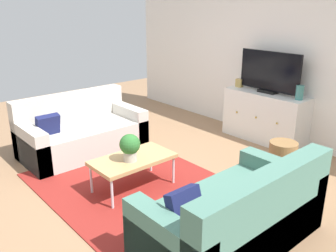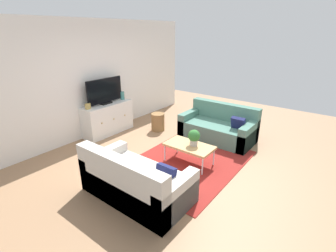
{
  "view_description": "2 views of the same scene",
  "coord_description": "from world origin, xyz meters",
  "px_view_note": "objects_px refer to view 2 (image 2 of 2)",
  "views": [
    {
      "loc": [
        3.07,
        -2.33,
        2.06
      ],
      "look_at": [
        0.0,
        0.33,
        0.66
      ],
      "focal_mm": 38.42,
      "sensor_mm": 36.0,
      "label": 1
    },
    {
      "loc": [
        -3.64,
        -2.44,
        2.45
      ],
      "look_at": [
        0.0,
        0.33,
        0.66
      ],
      "focal_mm": 26.3,
      "sensor_mm": 36.0,
      "label": 2
    }
  ],
  "objects_px": {
    "couch_right_side": "(219,128)",
    "tv_console": "(108,119)",
    "couch_left_side": "(134,183)",
    "glass_vase": "(122,96)",
    "mantel_clock": "(88,106)",
    "potted_plant": "(194,137)",
    "wicker_basket": "(158,122)",
    "coffee_table": "(189,146)",
    "flat_screen_tv": "(105,91)"
  },
  "relations": [
    {
      "from": "glass_vase",
      "to": "wicker_basket",
      "type": "height_order",
      "value": "glass_vase"
    },
    {
      "from": "tv_console",
      "to": "mantel_clock",
      "type": "relative_size",
      "value": 9.97
    },
    {
      "from": "couch_left_side",
      "to": "glass_vase",
      "type": "xyz_separation_m",
      "value": [
        2.02,
        2.37,
        0.59
      ]
    },
    {
      "from": "mantel_clock",
      "to": "wicker_basket",
      "type": "distance_m",
      "value": 1.78
    },
    {
      "from": "couch_left_side",
      "to": "flat_screen_tv",
      "type": "relative_size",
      "value": 1.69
    },
    {
      "from": "tv_console",
      "to": "glass_vase",
      "type": "xyz_separation_m",
      "value": [
        0.53,
        0.0,
        0.48
      ]
    },
    {
      "from": "flat_screen_tv",
      "to": "tv_console",
      "type": "bearing_deg",
      "value": -90.0
    },
    {
      "from": "mantel_clock",
      "to": "potted_plant",
      "type": "bearing_deg",
      "value": -78.46
    },
    {
      "from": "mantel_clock",
      "to": "wicker_basket",
      "type": "height_order",
      "value": "mantel_clock"
    },
    {
      "from": "coffee_table",
      "to": "potted_plant",
      "type": "bearing_deg",
      "value": -53.82
    },
    {
      "from": "coffee_table",
      "to": "mantel_clock",
      "type": "height_order",
      "value": "mantel_clock"
    },
    {
      "from": "wicker_basket",
      "to": "couch_left_side",
      "type": "bearing_deg",
      "value": -147.99
    },
    {
      "from": "couch_left_side",
      "to": "tv_console",
      "type": "xyz_separation_m",
      "value": [
        1.49,
        2.37,
        0.11
      ]
    },
    {
      "from": "glass_vase",
      "to": "mantel_clock",
      "type": "distance_m",
      "value": 1.06
    },
    {
      "from": "wicker_basket",
      "to": "coffee_table",
      "type": "bearing_deg",
      "value": -121.23
    },
    {
      "from": "coffee_table",
      "to": "mantel_clock",
      "type": "relative_size",
      "value": 7.18
    },
    {
      "from": "glass_vase",
      "to": "wicker_basket",
      "type": "xyz_separation_m",
      "value": [
        0.36,
        -0.89,
        -0.64
      ]
    },
    {
      "from": "coffee_table",
      "to": "glass_vase",
      "type": "bearing_deg",
      "value": 76.49
    },
    {
      "from": "couch_right_side",
      "to": "couch_left_side",
      "type": "bearing_deg",
      "value": 180.0
    },
    {
      "from": "flat_screen_tv",
      "to": "wicker_basket",
      "type": "relative_size",
      "value": 2.2
    },
    {
      "from": "flat_screen_tv",
      "to": "mantel_clock",
      "type": "distance_m",
      "value": 0.58
    },
    {
      "from": "couch_right_side",
      "to": "glass_vase",
      "type": "xyz_separation_m",
      "value": [
        -0.86,
        2.37,
        0.59
      ]
    },
    {
      "from": "wicker_basket",
      "to": "mantel_clock",
      "type": "bearing_deg",
      "value": 147.87
    },
    {
      "from": "tv_console",
      "to": "wicker_basket",
      "type": "relative_size",
      "value": 2.85
    },
    {
      "from": "couch_right_side",
      "to": "tv_console",
      "type": "distance_m",
      "value": 2.75
    },
    {
      "from": "couch_left_side",
      "to": "potted_plant",
      "type": "distance_m",
      "value": 1.51
    },
    {
      "from": "potted_plant",
      "to": "wicker_basket",
      "type": "xyz_separation_m",
      "value": [
        0.9,
        1.63,
        -0.34
      ]
    },
    {
      "from": "couch_right_side",
      "to": "potted_plant",
      "type": "relative_size",
      "value": 5.42
    },
    {
      "from": "couch_right_side",
      "to": "glass_vase",
      "type": "bearing_deg",
      "value": 109.87
    },
    {
      "from": "wicker_basket",
      "to": "tv_console",
      "type": "bearing_deg",
      "value": 134.96
    },
    {
      "from": "tv_console",
      "to": "mantel_clock",
      "type": "height_order",
      "value": "mantel_clock"
    },
    {
      "from": "glass_vase",
      "to": "tv_console",
      "type": "bearing_deg",
      "value": -180.0
    },
    {
      "from": "flat_screen_tv",
      "to": "glass_vase",
      "type": "relative_size",
      "value": 4.89
    },
    {
      "from": "wicker_basket",
      "to": "glass_vase",
      "type": "bearing_deg",
      "value": 112.03
    },
    {
      "from": "mantel_clock",
      "to": "couch_right_side",
      "type": "bearing_deg",
      "value": -51.13
    },
    {
      "from": "potted_plant",
      "to": "glass_vase",
      "type": "height_order",
      "value": "glass_vase"
    },
    {
      "from": "coffee_table",
      "to": "flat_screen_tv",
      "type": "distance_m",
      "value": 2.58
    },
    {
      "from": "potted_plant",
      "to": "mantel_clock",
      "type": "relative_size",
      "value": 2.39
    },
    {
      "from": "potted_plant",
      "to": "wicker_basket",
      "type": "relative_size",
      "value": 0.68
    },
    {
      "from": "couch_right_side",
      "to": "potted_plant",
      "type": "bearing_deg",
      "value": -173.94
    },
    {
      "from": "flat_screen_tv",
      "to": "couch_right_side",
      "type": "bearing_deg",
      "value": -59.94
    },
    {
      "from": "couch_right_side",
      "to": "wicker_basket",
      "type": "bearing_deg",
      "value": 108.55
    },
    {
      "from": "glass_vase",
      "to": "flat_screen_tv",
      "type": "bearing_deg",
      "value": 177.83
    },
    {
      "from": "flat_screen_tv",
      "to": "mantel_clock",
      "type": "xyz_separation_m",
      "value": [
        -0.53,
        -0.02,
        -0.24
      ]
    },
    {
      "from": "potted_plant",
      "to": "wicker_basket",
      "type": "distance_m",
      "value": 1.9
    },
    {
      "from": "couch_right_side",
      "to": "mantel_clock",
      "type": "relative_size",
      "value": 12.97
    },
    {
      "from": "tv_console",
      "to": "mantel_clock",
      "type": "xyz_separation_m",
      "value": [
        -0.53,
        0.0,
        0.45
      ]
    },
    {
      "from": "couch_left_side",
      "to": "glass_vase",
      "type": "bearing_deg",
      "value": 49.66
    },
    {
      "from": "couch_right_side",
      "to": "glass_vase",
      "type": "distance_m",
      "value": 2.59
    },
    {
      "from": "glass_vase",
      "to": "mantel_clock",
      "type": "xyz_separation_m",
      "value": [
        -1.06,
        0.0,
        -0.04
      ]
    }
  ]
}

